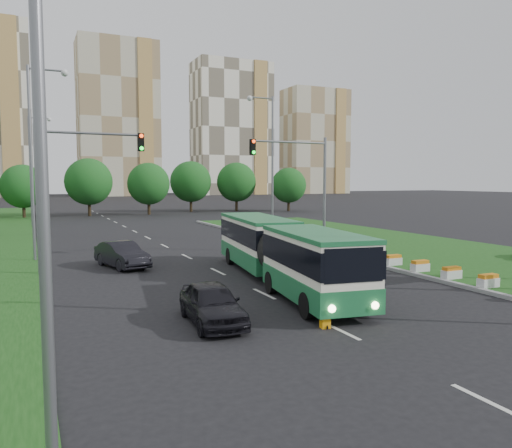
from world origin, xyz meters
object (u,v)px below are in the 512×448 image
traffic_mast_median (304,176)px  shopping_trolley (325,321)px  articulated_bus (277,251)px  pedestrian (307,291)px  car_left_far (122,255)px  car_left_near (212,303)px  traffic_mast_left (69,175)px

traffic_mast_median → shopping_trolley: (-8.09, -15.53, -5.09)m
articulated_bus → pedestrian: articulated_bus is taller
articulated_bus → pedestrian: size_ratio=8.78×
car_left_far → shopping_trolley: (4.30, -15.08, -0.49)m
pedestrian → car_left_near: bearing=94.4°
car_left_near → pedestrian: size_ratio=2.36×
traffic_mast_median → traffic_mast_left: (-15.16, -1.00, 0.00)m
traffic_mast_median → car_left_far: bearing=-177.9°
traffic_mast_left → articulated_bus: (9.01, -7.05, -3.75)m
traffic_mast_left → car_left_near: bearing=-73.2°
traffic_mast_left → articulated_bus: bearing=-38.1°
traffic_mast_left → articulated_bus: size_ratio=0.51×
shopping_trolley → articulated_bus: bearing=82.8°
shopping_trolley → traffic_mast_left: bearing=123.3°
traffic_mast_median → articulated_bus: 10.81m
car_left_near → traffic_mast_left: bearing=110.6°
traffic_mast_left → car_left_near: (3.73, -12.40, -4.62)m
articulated_bus → car_left_far: bearing=137.8°
pedestrian → articulated_bus: bearing=-5.7°
traffic_mast_median → car_left_far: traffic_mast_median is taller
traffic_mast_left → car_left_far: (2.76, 0.55, -4.60)m
articulated_bus → car_left_near: (-5.27, -5.35, -0.87)m
traffic_mast_median → articulated_bus: (-6.15, -8.05, -3.75)m
traffic_mast_left → car_left_far: bearing=11.3°
traffic_mast_median → articulated_bus: traffic_mast_median is taller
traffic_mast_left → shopping_trolley: size_ratio=15.05×
car_left_near → shopping_trolley: 3.98m
traffic_mast_left → shopping_trolley: bearing=-64.1°
car_left_far → shopping_trolley: car_left_far is taller
car_left_near → pedestrian: bearing=-1.8°
car_left_near → pedestrian: (3.66, -0.36, 0.18)m
car_left_near → pedestrian: pedestrian is taller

